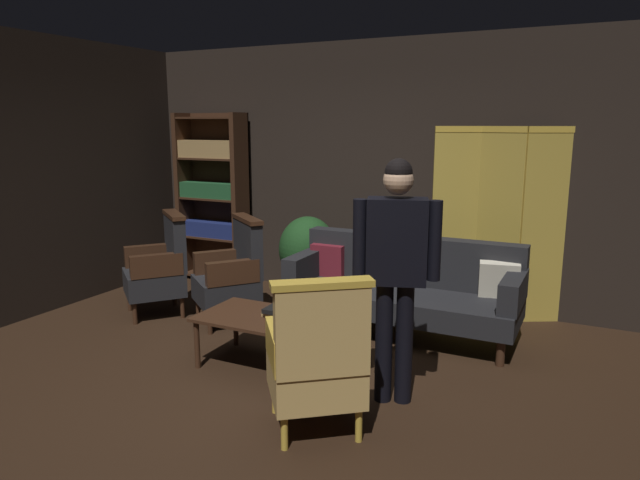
% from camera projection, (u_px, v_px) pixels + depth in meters
% --- Properties ---
extents(ground_plane, '(10.00, 10.00, 0.00)m').
position_uv_depth(ground_plane, '(274.00, 381.00, 4.37)').
color(ground_plane, black).
extents(back_wall, '(7.20, 0.10, 2.80)m').
position_uv_depth(back_wall, '(387.00, 173.00, 6.24)').
color(back_wall, black).
rests_on(back_wall, ground_plane).
extents(side_wall_left, '(0.10, 3.60, 2.80)m').
position_uv_depth(side_wall_left, '(51.00, 175.00, 5.91)').
color(side_wall_left, black).
rests_on(side_wall_left, ground_plane).
extents(folding_screen, '(1.28, 0.31, 1.90)m').
position_uv_depth(folding_screen, '(499.00, 221.00, 5.64)').
color(folding_screen, '#B29338').
rests_on(folding_screen, ground_plane).
extents(bookshelf, '(0.90, 0.32, 2.05)m').
position_uv_depth(bookshelf, '(213.00, 194.00, 7.01)').
color(bookshelf, '#382114').
rests_on(bookshelf, ground_plane).
extents(velvet_couch, '(2.12, 0.78, 0.88)m').
position_uv_depth(velvet_couch, '(404.00, 285.00, 5.31)').
color(velvet_couch, '#382114').
rests_on(velvet_couch, ground_plane).
extents(coffee_table, '(1.00, 0.64, 0.42)m').
position_uv_depth(coffee_table, '(263.00, 321.00, 4.57)').
color(coffee_table, '#382114').
rests_on(coffee_table, ground_plane).
extents(armchair_gilt_accent, '(0.81, 0.81, 1.04)m').
position_uv_depth(armchair_gilt_accent, '(317.00, 359.00, 3.55)').
color(armchair_gilt_accent, gold).
rests_on(armchair_gilt_accent, ground_plane).
extents(armchair_wing_left, '(0.81, 0.81, 1.04)m').
position_uv_depth(armchair_wing_left, '(160.00, 267.00, 5.83)').
color(armchair_wing_left, '#382114').
rests_on(armchair_wing_left, ground_plane).
extents(armchair_wing_right, '(0.81, 0.81, 1.04)m').
position_uv_depth(armchair_wing_right, '(232.00, 274.00, 5.57)').
color(armchair_wing_right, '#382114').
rests_on(armchair_wing_right, ground_plane).
extents(standing_figure, '(0.56, 0.33, 1.70)m').
position_uv_depth(standing_figure, '(396.00, 259.00, 3.86)').
color(standing_figure, black).
rests_on(standing_figure, ground_plane).
extents(potted_plant, '(0.63, 0.63, 0.93)m').
position_uv_depth(potted_plant, '(308.00, 252.00, 6.31)').
color(potted_plant, brown).
rests_on(potted_plant, ground_plane).
extents(book_tan_leather, '(0.25, 0.19, 0.04)m').
position_uv_depth(book_tan_leather, '(279.00, 314.00, 4.55)').
color(book_tan_leather, '#9E7A47').
rests_on(book_tan_leather, coffee_table).
extents(book_black_cloth, '(0.21, 0.19, 0.04)m').
position_uv_depth(book_black_cloth, '(279.00, 310.00, 4.54)').
color(book_black_cloth, black).
rests_on(book_black_cloth, book_tan_leather).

